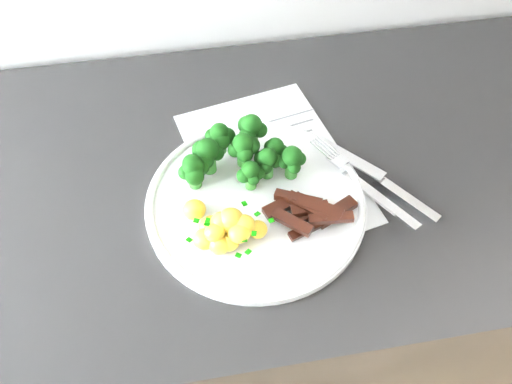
{
  "coord_description": "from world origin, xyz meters",
  "views": [
    {
      "loc": [
        -0.29,
        1.2,
        1.48
      ],
      "look_at": [
        -0.21,
        1.61,
        0.92
      ],
      "focal_mm": 35.69,
      "sensor_mm": 36.0,
      "label": 1
    }
  ],
  "objects": [
    {
      "name": "plate",
      "position": [
        -0.21,
        1.61,
        0.9
      ],
      "size": [
        0.31,
        0.31,
        0.02
      ],
      "color": "white",
      "rests_on": "counter"
    },
    {
      "name": "counter",
      "position": [
        -0.14,
        1.67,
        0.45
      ],
      "size": [
        2.39,
        0.6,
        0.89
      ],
      "color": "black",
      "rests_on": "ground"
    },
    {
      "name": "beef_strips",
      "position": [
        -0.15,
        1.58,
        0.92
      ],
      "size": [
        0.13,
        0.08,
        0.03
      ],
      "color": "black",
      "rests_on": "plate"
    },
    {
      "name": "fork",
      "position": [
        -0.06,
        1.61,
        0.91
      ],
      "size": [
        0.11,
        0.19,
        0.02
      ],
      "color": "silver",
      "rests_on": "plate"
    },
    {
      "name": "potatoes",
      "position": [
        -0.27,
        1.56,
        0.92
      ],
      "size": [
        0.12,
        0.11,
        0.05
      ],
      "color": "yellow",
      "rests_on": "plate"
    },
    {
      "name": "recipe_paper",
      "position": [
        -0.18,
        1.68,
        0.9
      ],
      "size": [
        0.28,
        0.35,
        0.0
      ],
      "color": "white",
      "rests_on": "counter"
    },
    {
      "name": "knife",
      "position": [
        -0.02,
        1.61,
        0.9
      ],
      "size": [
        0.15,
        0.18,
        0.02
      ],
      "color": "silver",
      "rests_on": "plate"
    },
    {
      "name": "broccoli",
      "position": [
        -0.23,
        1.67,
        0.94
      ],
      "size": [
        0.18,
        0.11,
        0.07
      ],
      "color": "#2B6B22",
      "rests_on": "plate"
    }
  ]
}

